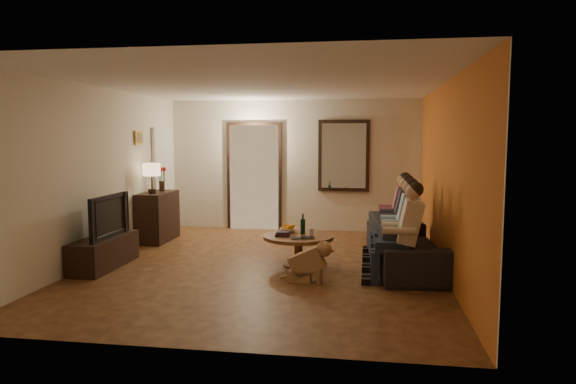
# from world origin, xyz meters

# --- Properties ---
(floor) EXTENTS (5.00, 6.00, 0.01)m
(floor) POSITION_xyz_m (0.00, 0.00, 0.00)
(floor) COLOR #412211
(floor) RESTS_ON ground
(ceiling) EXTENTS (5.00, 6.00, 0.01)m
(ceiling) POSITION_xyz_m (0.00, 0.00, 2.60)
(ceiling) COLOR white
(ceiling) RESTS_ON back_wall
(back_wall) EXTENTS (5.00, 0.02, 2.60)m
(back_wall) POSITION_xyz_m (0.00, 3.00, 1.30)
(back_wall) COLOR beige
(back_wall) RESTS_ON floor
(front_wall) EXTENTS (5.00, 0.02, 2.60)m
(front_wall) POSITION_xyz_m (0.00, -3.00, 1.30)
(front_wall) COLOR beige
(front_wall) RESTS_ON floor
(left_wall) EXTENTS (0.02, 6.00, 2.60)m
(left_wall) POSITION_xyz_m (-2.50, 0.00, 1.30)
(left_wall) COLOR beige
(left_wall) RESTS_ON floor
(right_wall) EXTENTS (0.02, 6.00, 2.60)m
(right_wall) POSITION_xyz_m (2.50, 0.00, 1.30)
(right_wall) COLOR beige
(right_wall) RESTS_ON floor
(orange_accent) EXTENTS (0.01, 6.00, 2.60)m
(orange_accent) POSITION_xyz_m (2.49, 0.00, 1.30)
(orange_accent) COLOR #CA6022
(orange_accent) RESTS_ON right_wall
(kitchen_doorway) EXTENTS (1.00, 0.06, 2.10)m
(kitchen_doorway) POSITION_xyz_m (-0.80, 2.98, 1.05)
(kitchen_doorway) COLOR #FFE0A5
(kitchen_doorway) RESTS_ON floor
(door_trim) EXTENTS (1.12, 0.04, 2.22)m
(door_trim) POSITION_xyz_m (-0.80, 2.97, 1.05)
(door_trim) COLOR black
(door_trim) RESTS_ON floor
(fridge_glimpse) EXTENTS (0.45, 0.03, 1.70)m
(fridge_glimpse) POSITION_xyz_m (-0.55, 2.98, 0.90)
(fridge_glimpse) COLOR silver
(fridge_glimpse) RESTS_ON floor
(mirror_frame) EXTENTS (1.00, 0.05, 1.40)m
(mirror_frame) POSITION_xyz_m (1.00, 2.96, 1.50)
(mirror_frame) COLOR black
(mirror_frame) RESTS_ON back_wall
(mirror_glass) EXTENTS (0.86, 0.02, 1.26)m
(mirror_glass) POSITION_xyz_m (1.00, 2.93, 1.50)
(mirror_glass) COLOR white
(mirror_glass) RESTS_ON back_wall
(white_door) EXTENTS (0.06, 0.85, 2.04)m
(white_door) POSITION_xyz_m (-2.46, 2.30, 1.02)
(white_door) COLOR white
(white_door) RESTS_ON floor
(framed_art) EXTENTS (0.03, 0.28, 0.24)m
(framed_art) POSITION_xyz_m (-2.47, 1.30, 1.85)
(framed_art) COLOR #B28C33
(framed_art) RESTS_ON left_wall
(art_canvas) EXTENTS (0.01, 0.22, 0.18)m
(art_canvas) POSITION_xyz_m (-2.46, 1.30, 1.85)
(art_canvas) COLOR brown
(art_canvas) RESTS_ON left_wall
(dresser) EXTENTS (0.45, 0.99, 0.88)m
(dresser) POSITION_xyz_m (-2.25, 1.51, 0.44)
(dresser) COLOR black
(dresser) RESTS_ON floor
(table_lamp) EXTENTS (0.30, 0.30, 0.54)m
(table_lamp) POSITION_xyz_m (-2.25, 1.29, 1.15)
(table_lamp) COLOR beige
(table_lamp) RESTS_ON dresser
(flower_vase) EXTENTS (0.14, 0.14, 0.44)m
(flower_vase) POSITION_xyz_m (-2.25, 1.73, 1.10)
(flower_vase) COLOR #AA1312
(flower_vase) RESTS_ON dresser
(tv_stand) EXTENTS (0.45, 1.31, 0.44)m
(tv_stand) POSITION_xyz_m (-2.25, -0.43, 0.22)
(tv_stand) COLOR black
(tv_stand) RESTS_ON floor
(tv) EXTENTS (1.06, 0.14, 0.61)m
(tv) POSITION_xyz_m (-2.25, -0.43, 0.74)
(tv) COLOR black
(tv) RESTS_ON tv_stand
(sofa) EXTENTS (2.44, 1.14, 0.69)m
(sofa) POSITION_xyz_m (2.03, 0.24, 0.35)
(sofa) COLOR black
(sofa) RESTS_ON floor
(person_a) EXTENTS (0.60, 0.40, 1.20)m
(person_a) POSITION_xyz_m (1.93, -0.66, 0.60)
(person_a) COLOR tan
(person_a) RESTS_ON sofa
(person_b) EXTENTS (0.60, 0.40, 1.20)m
(person_b) POSITION_xyz_m (1.93, -0.06, 0.60)
(person_b) COLOR tan
(person_b) RESTS_ON sofa
(person_c) EXTENTS (0.60, 0.40, 1.20)m
(person_c) POSITION_xyz_m (1.93, 0.54, 0.60)
(person_c) COLOR tan
(person_c) RESTS_ON sofa
(person_d) EXTENTS (0.60, 0.40, 1.20)m
(person_d) POSITION_xyz_m (1.93, 1.14, 0.60)
(person_d) COLOR tan
(person_d) RESTS_ON sofa
(dog) EXTENTS (0.57, 0.28, 0.56)m
(dog) POSITION_xyz_m (0.71, -0.73, 0.28)
(dog) COLOR #A5774C
(dog) RESTS_ON floor
(coffee_table) EXTENTS (1.04, 1.04, 0.45)m
(coffee_table) POSITION_xyz_m (0.49, 0.07, 0.23)
(coffee_table) COLOR brown
(coffee_table) RESTS_ON floor
(bowl) EXTENTS (0.26, 0.26, 0.06)m
(bowl) POSITION_xyz_m (0.31, 0.29, 0.48)
(bowl) COLOR white
(bowl) RESTS_ON coffee_table
(oranges) EXTENTS (0.20, 0.20, 0.08)m
(oranges) POSITION_xyz_m (0.31, 0.29, 0.55)
(oranges) COLOR orange
(oranges) RESTS_ON bowl
(wine_bottle) EXTENTS (0.07, 0.07, 0.31)m
(wine_bottle) POSITION_xyz_m (0.54, 0.17, 0.60)
(wine_bottle) COLOR black
(wine_bottle) RESTS_ON coffee_table
(wine_glass) EXTENTS (0.06, 0.06, 0.10)m
(wine_glass) POSITION_xyz_m (0.67, 0.12, 0.50)
(wine_glass) COLOR silver
(wine_glass) RESTS_ON coffee_table
(book_stack) EXTENTS (0.20, 0.15, 0.07)m
(book_stack) POSITION_xyz_m (0.27, -0.03, 0.48)
(book_stack) COLOR black
(book_stack) RESTS_ON coffee_table
(laptop) EXTENTS (0.38, 0.30, 0.03)m
(laptop) POSITION_xyz_m (0.59, -0.21, 0.46)
(laptop) COLOR black
(laptop) RESTS_ON coffee_table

